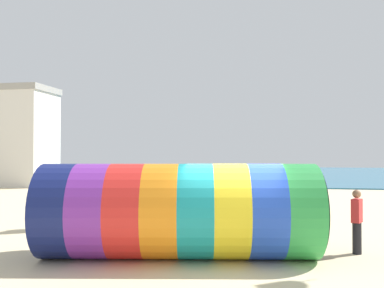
% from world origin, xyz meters
% --- Properties ---
extents(ground_plane, '(120.00, 120.00, 0.00)m').
position_xyz_m(ground_plane, '(0.00, 0.00, 0.00)').
color(ground_plane, beige).
extents(sea, '(120.00, 40.00, 0.10)m').
position_xyz_m(sea, '(0.00, 41.59, 0.05)').
color(sea, teal).
rests_on(sea, ground).
extents(giant_inflatable_tube, '(7.48, 3.59, 2.47)m').
position_xyz_m(giant_inflatable_tube, '(-1.44, 0.05, 1.24)').
color(giant_inflatable_tube, navy).
rests_on(giant_inflatable_tube, ground).
extents(kite_handler, '(0.36, 0.42, 1.75)m').
position_xyz_m(kite_handler, '(3.24, 1.33, 0.90)').
color(kite_handler, black).
rests_on(kite_handler, ground).
extents(bystander_near_water, '(0.41, 0.41, 1.57)m').
position_xyz_m(bystander_near_water, '(-10.47, 13.61, 0.79)').
color(bystander_near_water, '#726651').
rests_on(bystander_near_water, ground).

